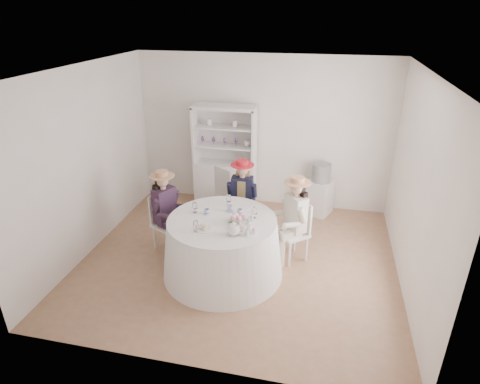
# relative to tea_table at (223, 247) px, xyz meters

# --- Properties ---
(ground) EXTENTS (4.50, 4.50, 0.00)m
(ground) POSITION_rel_tea_table_xyz_m (0.14, 0.35, -0.42)
(ground) COLOR #8A6245
(ground) RESTS_ON ground
(ceiling) EXTENTS (4.50, 4.50, 0.00)m
(ceiling) POSITION_rel_tea_table_xyz_m (0.14, 0.35, 2.28)
(ceiling) COLOR white
(ceiling) RESTS_ON wall_back
(wall_back) EXTENTS (4.50, 0.00, 4.50)m
(wall_back) POSITION_rel_tea_table_xyz_m (0.14, 2.35, 0.93)
(wall_back) COLOR silver
(wall_back) RESTS_ON ground
(wall_front) EXTENTS (4.50, 0.00, 4.50)m
(wall_front) POSITION_rel_tea_table_xyz_m (0.14, -1.65, 0.93)
(wall_front) COLOR silver
(wall_front) RESTS_ON ground
(wall_left) EXTENTS (0.00, 4.50, 4.50)m
(wall_left) POSITION_rel_tea_table_xyz_m (-2.11, 0.35, 0.93)
(wall_left) COLOR silver
(wall_left) RESTS_ON ground
(wall_right) EXTENTS (0.00, 4.50, 4.50)m
(wall_right) POSITION_rel_tea_table_xyz_m (2.39, 0.35, 0.93)
(wall_right) COLOR silver
(wall_right) RESTS_ON ground
(tea_table) EXTENTS (1.66, 1.66, 0.84)m
(tea_table) POSITION_rel_tea_table_xyz_m (0.00, 0.00, 0.00)
(tea_table) COLOR white
(tea_table) RESTS_ON ground
(hutch) EXTENTS (1.11, 0.43, 1.86)m
(hutch) POSITION_rel_tea_table_xyz_m (-0.49, 2.12, 0.24)
(hutch) COLOR silver
(hutch) RESTS_ON ground
(side_table) EXTENTS (0.52, 0.52, 0.62)m
(side_table) POSITION_rel_tea_table_xyz_m (1.22, 2.10, -0.11)
(side_table) COLOR silver
(side_table) RESTS_ON ground
(hatbox) EXTENTS (0.41, 0.41, 0.32)m
(hatbox) POSITION_rel_tea_table_xyz_m (1.22, 2.10, 0.36)
(hatbox) COLOR black
(hatbox) RESTS_ON side_table
(guest_left) EXTENTS (0.54, 0.49, 1.27)m
(guest_left) POSITION_rel_tea_table_xyz_m (-0.97, 0.41, 0.30)
(guest_left) COLOR silver
(guest_left) RESTS_ON ground
(guest_mid) EXTENTS (0.47, 0.49, 1.28)m
(guest_mid) POSITION_rel_tea_table_xyz_m (0.04, 1.06, 0.31)
(guest_mid) COLOR silver
(guest_mid) RESTS_ON ground
(guest_right) EXTENTS (0.56, 0.54, 1.30)m
(guest_right) POSITION_rel_tea_table_xyz_m (0.90, 0.54, 0.32)
(guest_right) COLOR silver
(guest_right) RESTS_ON ground
(spare_chair) EXTENTS (0.57, 0.57, 1.00)m
(spare_chair) POSITION_rel_tea_table_xyz_m (-0.29, 1.49, 0.12)
(spare_chair) COLOR silver
(spare_chair) RESTS_ON ground
(teacup_a) EXTENTS (0.10, 0.10, 0.06)m
(teacup_a) POSITION_rel_tea_table_xyz_m (-0.24, 0.11, 0.45)
(teacup_a) COLOR white
(teacup_a) RESTS_ON tea_table
(teacup_b) EXTENTS (0.10, 0.10, 0.07)m
(teacup_b) POSITION_rel_tea_table_xyz_m (0.04, 0.26, 0.46)
(teacup_b) COLOR white
(teacup_b) RESTS_ON tea_table
(teacup_c) EXTENTS (0.08, 0.08, 0.06)m
(teacup_c) POSITION_rel_tea_table_xyz_m (0.19, 0.21, 0.45)
(teacup_c) COLOR white
(teacup_c) RESTS_ON tea_table
(flower_bowl) EXTENTS (0.23, 0.23, 0.05)m
(flower_bowl) POSITION_rel_tea_table_xyz_m (0.19, -0.00, 0.45)
(flower_bowl) COLOR white
(flower_bowl) RESTS_ON tea_table
(flower_arrangement) EXTENTS (0.17, 0.17, 0.06)m
(flower_arrangement) POSITION_rel_tea_table_xyz_m (0.22, -0.07, 0.50)
(flower_arrangement) COLOR pink
(flower_arrangement) RESTS_ON tea_table
(table_teapot) EXTENTS (0.23, 0.17, 0.18)m
(table_teapot) POSITION_rel_tea_table_xyz_m (0.24, -0.34, 0.50)
(table_teapot) COLOR white
(table_teapot) RESTS_ON tea_table
(sandwich_plate) EXTENTS (0.24, 0.24, 0.05)m
(sandwich_plate) POSITION_rel_tea_table_xyz_m (-0.16, -0.29, 0.43)
(sandwich_plate) COLOR white
(sandwich_plate) RESTS_ON tea_table
(cupcake_stand) EXTENTS (0.24, 0.24, 0.22)m
(cupcake_stand) POSITION_rel_tea_table_xyz_m (0.40, -0.25, 0.50)
(cupcake_stand) COLOR white
(cupcake_stand) RESTS_ON tea_table
(stemware_set) EXTENTS (0.90, 0.87, 0.15)m
(stemware_set) POSITION_rel_tea_table_xyz_m (0.00, -0.00, 0.50)
(stemware_set) COLOR white
(stemware_set) RESTS_ON tea_table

